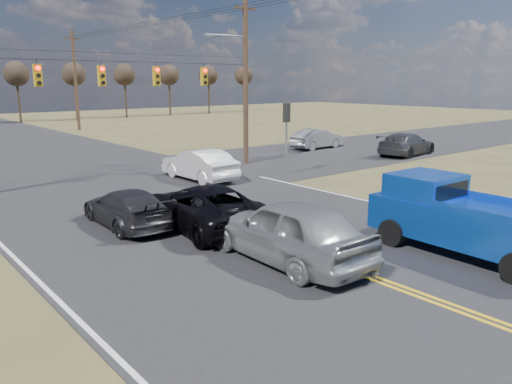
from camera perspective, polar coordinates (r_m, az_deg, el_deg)
ground at (r=12.87m, az=18.18°, el=-11.23°), size 160.00×160.00×0.00m
road_main at (r=19.68m, az=-7.15°, el=-2.41°), size 14.00×120.00×0.02m
road_cross at (r=26.61m, az=-16.49°, el=1.11°), size 120.00×12.00×0.02m
signal_gantry at (r=26.13m, az=-15.98°, el=12.13°), size 19.60×4.83×10.00m
utility_poles at (r=25.21m, az=-16.31°, el=12.48°), size 19.60×58.32×10.00m
treeline at (r=34.57m, az=-23.18°, el=12.68°), size 87.00×117.80×7.40m
pickup_truck at (r=15.94m, az=22.66°, el=-2.86°), size 2.55×6.02×2.23m
silver_suv at (r=14.20m, az=3.70°, el=-4.35°), size 2.31×5.51×1.86m
black_suv at (r=17.48m, az=-5.99°, el=-1.65°), size 3.19×5.86×1.56m
white_car_queue at (r=26.10m, az=-6.51°, el=3.14°), size 1.77×4.93×1.62m
dgrey_car_queue at (r=18.23m, az=-14.57°, el=-1.77°), size 2.07×4.68×1.34m
cross_car_east_near at (r=38.41m, az=6.99°, el=6.06°), size 1.83×4.63×1.50m
cross_car_east_far at (r=36.20m, az=16.85°, el=5.26°), size 2.82×5.56×1.55m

